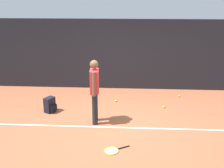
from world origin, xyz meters
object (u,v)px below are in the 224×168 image
(backpack, at_px, (50,105))
(tennis_ball_near_player, at_px, (179,96))
(tennis_player, at_px, (95,88))
(tennis_ball_by_fence, at_px, (116,101))
(tennis_ball_mid_court, at_px, (164,107))
(tennis_racket, at_px, (113,150))

(backpack, relative_size, tennis_ball_near_player, 6.67)
(tennis_ball_near_player, bearing_deg, tennis_player, -141.42)
(backpack, xyz_separation_m, tennis_ball_near_player, (3.94, 1.45, -0.18))
(tennis_ball_near_player, height_order, tennis_ball_by_fence, same)
(tennis_ball_by_fence, bearing_deg, backpack, -154.41)
(tennis_ball_near_player, xyz_separation_m, tennis_ball_mid_court, (-0.61, -0.96, 0.00))
(tennis_player, relative_size, tennis_racket, 2.76)
(tennis_player, bearing_deg, tennis_ball_by_fence, -22.43)
(backpack, height_order, tennis_ball_by_fence, backpack)
(tennis_player, distance_m, tennis_ball_by_fence, 1.82)
(backpack, distance_m, tennis_ball_mid_court, 3.37)
(tennis_player, distance_m, tennis_racket, 1.78)
(tennis_player, bearing_deg, backpack, 62.41)
(backpack, bearing_deg, tennis_ball_by_fence, -36.21)
(tennis_ball_by_fence, relative_size, tennis_ball_mid_court, 1.00)
(backpack, relative_size, tennis_ball_by_fence, 6.67)
(tennis_player, bearing_deg, tennis_ball_mid_court, -65.44)
(tennis_player, height_order, tennis_ball_near_player, tennis_player)
(tennis_player, bearing_deg, tennis_ball_near_player, -55.83)
(tennis_player, height_order, backpack, tennis_player)
(tennis_racket, relative_size, tennis_ball_by_fence, 9.35)
(tennis_racket, relative_size, tennis_ball_mid_court, 9.35)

